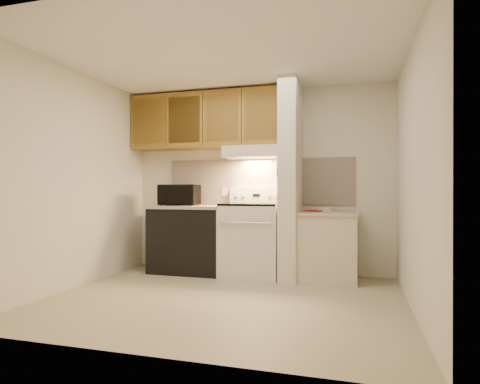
% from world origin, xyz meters
% --- Properties ---
extents(floor, '(3.60, 3.60, 0.00)m').
position_xyz_m(floor, '(0.00, 0.00, 0.00)').
color(floor, tan).
rests_on(floor, ground).
extents(ceiling, '(3.60, 3.60, 0.00)m').
position_xyz_m(ceiling, '(0.00, 0.00, 2.50)').
color(ceiling, white).
rests_on(ceiling, wall_back).
extents(wall_back, '(3.60, 2.50, 0.02)m').
position_xyz_m(wall_back, '(0.00, 1.50, 1.25)').
color(wall_back, beige).
rests_on(wall_back, floor).
extents(wall_left, '(0.02, 3.00, 2.50)m').
position_xyz_m(wall_left, '(-1.80, 0.00, 1.25)').
color(wall_left, beige).
rests_on(wall_left, floor).
extents(wall_right, '(0.02, 3.00, 2.50)m').
position_xyz_m(wall_right, '(1.80, 0.00, 1.25)').
color(wall_right, beige).
rests_on(wall_right, floor).
extents(backsplash, '(2.60, 0.02, 0.63)m').
position_xyz_m(backsplash, '(0.00, 1.49, 1.24)').
color(backsplash, white).
rests_on(backsplash, wall_back).
extents(range_body, '(0.76, 0.65, 0.92)m').
position_xyz_m(range_body, '(0.00, 1.16, 0.46)').
color(range_body, silver).
rests_on(range_body, floor).
extents(oven_window, '(0.50, 0.01, 0.30)m').
position_xyz_m(oven_window, '(0.00, 0.84, 0.50)').
color(oven_window, black).
rests_on(oven_window, range_body).
extents(oven_handle, '(0.65, 0.02, 0.02)m').
position_xyz_m(oven_handle, '(0.00, 0.80, 0.72)').
color(oven_handle, silver).
rests_on(oven_handle, range_body).
extents(cooktop, '(0.74, 0.64, 0.03)m').
position_xyz_m(cooktop, '(0.00, 1.16, 0.94)').
color(cooktop, black).
rests_on(cooktop, range_body).
extents(range_backguard, '(0.76, 0.08, 0.20)m').
position_xyz_m(range_backguard, '(0.00, 1.44, 1.05)').
color(range_backguard, silver).
rests_on(range_backguard, range_body).
extents(range_display, '(0.10, 0.01, 0.04)m').
position_xyz_m(range_display, '(0.00, 1.40, 1.05)').
color(range_display, black).
rests_on(range_display, range_backguard).
extents(range_knob_left_outer, '(0.05, 0.02, 0.05)m').
position_xyz_m(range_knob_left_outer, '(-0.28, 1.40, 1.05)').
color(range_knob_left_outer, silver).
rests_on(range_knob_left_outer, range_backguard).
extents(range_knob_left_inner, '(0.05, 0.02, 0.05)m').
position_xyz_m(range_knob_left_inner, '(-0.18, 1.40, 1.05)').
color(range_knob_left_inner, silver).
rests_on(range_knob_left_inner, range_backguard).
extents(range_knob_right_inner, '(0.05, 0.02, 0.05)m').
position_xyz_m(range_knob_right_inner, '(0.18, 1.40, 1.05)').
color(range_knob_right_inner, silver).
rests_on(range_knob_right_inner, range_backguard).
extents(range_knob_right_outer, '(0.05, 0.02, 0.05)m').
position_xyz_m(range_knob_right_outer, '(0.28, 1.40, 1.05)').
color(range_knob_right_outer, silver).
rests_on(range_knob_right_outer, range_backguard).
extents(dishwasher_front, '(1.00, 0.63, 0.87)m').
position_xyz_m(dishwasher_front, '(-0.88, 1.17, 0.43)').
color(dishwasher_front, black).
rests_on(dishwasher_front, floor).
extents(left_countertop, '(1.04, 0.67, 0.04)m').
position_xyz_m(left_countertop, '(-0.88, 1.17, 0.89)').
color(left_countertop, '#C0A591').
rests_on(left_countertop, dishwasher_front).
extents(spoon_rest, '(0.20, 0.07, 0.01)m').
position_xyz_m(spoon_rest, '(-1.03, 1.36, 0.92)').
color(spoon_rest, black).
rests_on(spoon_rest, left_countertop).
extents(teal_jar, '(0.10, 0.10, 0.10)m').
position_xyz_m(teal_jar, '(-0.83, 1.06, 0.96)').
color(teal_jar, '#236A6B').
rests_on(teal_jar, left_countertop).
extents(outlet, '(0.08, 0.01, 0.12)m').
position_xyz_m(outlet, '(-0.48, 1.48, 1.10)').
color(outlet, beige).
rests_on(outlet, backsplash).
extents(microwave, '(0.54, 0.39, 0.29)m').
position_xyz_m(microwave, '(-1.03, 1.15, 1.05)').
color(microwave, black).
rests_on(microwave, left_countertop).
extents(partition_pillar, '(0.22, 0.70, 2.50)m').
position_xyz_m(partition_pillar, '(0.51, 1.15, 1.25)').
color(partition_pillar, silver).
rests_on(partition_pillar, floor).
extents(pillar_trim, '(0.01, 0.70, 0.04)m').
position_xyz_m(pillar_trim, '(0.39, 1.15, 1.30)').
color(pillar_trim, olive).
rests_on(pillar_trim, partition_pillar).
extents(knife_strip, '(0.02, 0.42, 0.04)m').
position_xyz_m(knife_strip, '(0.39, 1.10, 1.32)').
color(knife_strip, black).
rests_on(knife_strip, partition_pillar).
extents(knife_blade_a, '(0.01, 0.03, 0.16)m').
position_xyz_m(knife_blade_a, '(0.38, 0.95, 1.22)').
color(knife_blade_a, silver).
rests_on(knife_blade_a, knife_strip).
extents(knife_handle_a, '(0.02, 0.02, 0.10)m').
position_xyz_m(knife_handle_a, '(0.38, 0.95, 1.37)').
color(knife_handle_a, black).
rests_on(knife_handle_a, knife_strip).
extents(knife_blade_b, '(0.01, 0.04, 0.18)m').
position_xyz_m(knife_blade_b, '(0.38, 1.02, 1.21)').
color(knife_blade_b, silver).
rests_on(knife_blade_b, knife_strip).
extents(knife_handle_b, '(0.02, 0.02, 0.10)m').
position_xyz_m(knife_handle_b, '(0.38, 1.01, 1.37)').
color(knife_handle_b, black).
rests_on(knife_handle_b, knife_strip).
extents(knife_blade_c, '(0.01, 0.04, 0.20)m').
position_xyz_m(knife_blade_c, '(0.38, 1.09, 1.20)').
color(knife_blade_c, silver).
rests_on(knife_blade_c, knife_strip).
extents(knife_handle_c, '(0.02, 0.02, 0.10)m').
position_xyz_m(knife_handle_c, '(0.38, 1.09, 1.37)').
color(knife_handle_c, black).
rests_on(knife_handle_c, knife_strip).
extents(knife_blade_d, '(0.01, 0.04, 0.16)m').
position_xyz_m(knife_blade_d, '(0.38, 1.19, 1.22)').
color(knife_blade_d, silver).
rests_on(knife_blade_d, knife_strip).
extents(knife_handle_d, '(0.02, 0.02, 0.10)m').
position_xyz_m(knife_handle_d, '(0.38, 1.17, 1.37)').
color(knife_handle_d, black).
rests_on(knife_handle_d, knife_strip).
extents(knife_blade_e, '(0.01, 0.04, 0.18)m').
position_xyz_m(knife_blade_e, '(0.38, 1.25, 1.21)').
color(knife_blade_e, silver).
rests_on(knife_blade_e, knife_strip).
extents(knife_handle_e, '(0.02, 0.02, 0.10)m').
position_xyz_m(knife_handle_e, '(0.38, 1.26, 1.37)').
color(knife_handle_e, black).
rests_on(knife_handle_e, knife_strip).
extents(oven_mitt, '(0.03, 0.11, 0.26)m').
position_xyz_m(oven_mitt, '(0.38, 1.32, 1.16)').
color(oven_mitt, slate).
rests_on(oven_mitt, partition_pillar).
extents(right_cab_base, '(0.70, 0.60, 0.81)m').
position_xyz_m(right_cab_base, '(0.97, 1.15, 0.40)').
color(right_cab_base, beige).
rests_on(right_cab_base, floor).
extents(right_countertop, '(0.74, 0.64, 0.04)m').
position_xyz_m(right_countertop, '(0.97, 1.15, 0.83)').
color(right_countertop, '#C0A591').
rests_on(right_countertop, right_cab_base).
extents(red_folder, '(0.26, 0.32, 0.01)m').
position_xyz_m(red_folder, '(0.79, 1.25, 0.85)').
color(red_folder, '#A30005').
rests_on(red_folder, right_countertop).
extents(white_box, '(0.18, 0.15, 0.04)m').
position_xyz_m(white_box, '(0.92, 1.33, 0.87)').
color(white_box, white).
rests_on(white_box, right_countertop).
extents(range_hood, '(0.78, 0.44, 0.15)m').
position_xyz_m(range_hood, '(0.00, 1.28, 1.62)').
color(range_hood, beige).
rests_on(range_hood, upper_cabinets).
extents(hood_lip, '(0.78, 0.04, 0.06)m').
position_xyz_m(hood_lip, '(0.00, 1.07, 1.58)').
color(hood_lip, beige).
rests_on(hood_lip, range_hood).
extents(upper_cabinets, '(2.18, 0.33, 0.77)m').
position_xyz_m(upper_cabinets, '(-0.69, 1.32, 2.08)').
color(upper_cabinets, olive).
rests_on(upper_cabinets, wall_back).
extents(cab_door_a, '(0.46, 0.01, 0.63)m').
position_xyz_m(cab_door_a, '(-1.51, 1.17, 2.08)').
color(cab_door_a, olive).
rests_on(cab_door_a, upper_cabinets).
extents(cab_gap_a, '(0.01, 0.01, 0.73)m').
position_xyz_m(cab_gap_a, '(-1.23, 1.16, 2.08)').
color(cab_gap_a, black).
rests_on(cab_gap_a, upper_cabinets).
extents(cab_door_b, '(0.46, 0.01, 0.63)m').
position_xyz_m(cab_door_b, '(-0.96, 1.17, 2.08)').
color(cab_door_b, olive).
rests_on(cab_door_b, upper_cabinets).
extents(cab_gap_b, '(0.01, 0.01, 0.73)m').
position_xyz_m(cab_gap_b, '(-0.69, 1.16, 2.08)').
color(cab_gap_b, black).
rests_on(cab_gap_b, upper_cabinets).
extents(cab_door_c, '(0.46, 0.01, 0.63)m').
position_xyz_m(cab_door_c, '(-0.42, 1.17, 2.08)').
color(cab_door_c, olive).
rests_on(cab_door_c, upper_cabinets).
extents(cab_gap_c, '(0.01, 0.01, 0.73)m').
position_xyz_m(cab_gap_c, '(-0.14, 1.16, 2.08)').
color(cab_gap_c, black).
rests_on(cab_gap_c, upper_cabinets).
extents(cab_door_d, '(0.46, 0.01, 0.63)m').
position_xyz_m(cab_door_d, '(0.13, 1.17, 2.08)').
color(cab_door_d, olive).
rests_on(cab_door_d, upper_cabinets).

